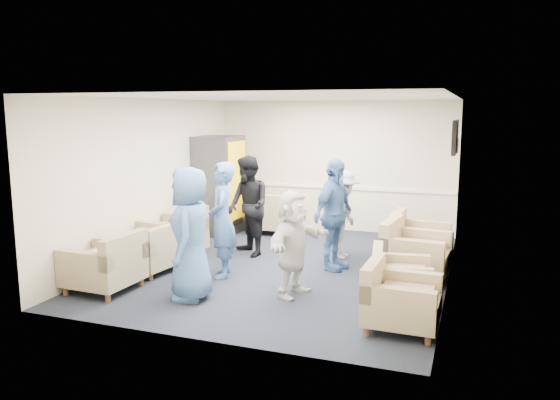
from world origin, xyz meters
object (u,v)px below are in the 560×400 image
(armchair_right_midfar, at_px, (412,254))
(armchair_corner, at_px, (273,216))
(vending_machine, at_px, (219,185))
(person_front_right, at_px, (293,243))
(armchair_left_near, at_px, (107,267))
(person_mid_right, at_px, (334,215))
(armchair_left_far, at_px, (174,236))
(armchair_right_midnear, at_px, (397,279))
(person_front_left, at_px, (190,234))
(armchair_right_far, at_px, (416,243))
(person_mid_left, at_px, (222,220))
(person_back_right, at_px, (343,215))
(armchair_right_near, at_px, (397,301))
(person_back_left, at_px, (248,206))
(armchair_left_mid, at_px, (150,252))

(armchair_right_midfar, distance_m, armchair_corner, 3.70)
(vending_machine, bearing_deg, person_front_right, -49.81)
(armchair_left_near, relative_size, person_mid_right, 0.52)
(armchair_left_far, distance_m, armchair_right_midnear, 3.99)
(person_front_left, relative_size, person_front_right, 1.22)
(vending_machine, bearing_deg, armchair_right_midnear, -35.60)
(armchair_left_far, relative_size, armchair_right_far, 1.15)
(person_front_left, height_order, person_mid_left, person_front_left)
(armchair_left_near, xyz_separation_m, person_back_right, (2.69, 2.81, 0.40))
(armchair_right_far, bearing_deg, armchair_right_midfar, -176.38)
(armchair_corner, bearing_deg, armchair_right_midnear, 128.01)
(armchair_right_near, height_order, person_mid_right, person_mid_right)
(person_back_left, bearing_deg, person_mid_right, 30.33)
(armchair_left_near, distance_m, armchair_right_near, 4.00)
(person_back_right, relative_size, person_mid_right, 0.85)
(vending_machine, distance_m, person_mid_right, 3.32)
(armchair_corner, bearing_deg, person_back_left, 91.89)
(armchair_right_far, bearing_deg, armchair_left_far, 106.51)
(vending_machine, bearing_deg, armchair_right_midfar, -23.53)
(armchair_right_midfar, xyz_separation_m, person_back_right, (-1.25, 0.74, 0.38))
(armchair_left_near, relative_size, armchair_right_midnear, 1.06)
(armchair_left_mid, height_order, armchair_right_midnear, armchair_left_mid)
(armchair_right_midnear, xyz_separation_m, person_front_left, (-2.61, -0.83, 0.59))
(armchair_right_midfar, distance_m, person_back_right, 1.50)
(armchair_right_far, bearing_deg, armchair_left_near, 128.24)
(armchair_right_midnear, height_order, person_back_left, person_back_left)
(person_front_left, bearing_deg, vending_machine, -177.22)
(armchair_right_near, height_order, armchair_right_far, armchair_right_far)
(armchair_left_far, xyz_separation_m, person_back_left, (1.13, 0.59, 0.50))
(person_back_right, bearing_deg, person_mid_right, -175.30)
(armchair_right_midnear, bearing_deg, armchair_right_near, 179.15)
(armchair_left_near, bearing_deg, person_front_right, 108.65)
(armchair_left_near, relative_size, person_back_left, 0.53)
(armchair_right_midnear, xyz_separation_m, person_mid_left, (-2.65, 0.20, 0.57))
(armchair_right_midfar, distance_m, armchair_right_far, 0.79)
(armchair_left_mid, relative_size, armchair_right_near, 1.08)
(person_mid_left, bearing_deg, person_front_left, -19.76)
(vending_machine, bearing_deg, armchair_corner, 19.18)
(armchair_right_near, bearing_deg, armchair_right_far, 2.97)
(person_front_left, xyz_separation_m, person_back_left, (-0.15, 2.30, -0.02))
(armchair_right_near, height_order, person_front_right, person_front_right)
(armchair_right_midfar, bearing_deg, person_front_right, 138.74)
(person_mid_left, xyz_separation_m, person_back_left, (-0.12, 1.26, -0.01))
(armchair_left_mid, xyz_separation_m, armchair_right_near, (3.92, -0.93, 0.00))
(armchair_right_midnear, distance_m, person_mid_right, 1.72)
(armchair_right_near, distance_m, person_mid_left, 3.05)
(person_mid_left, bearing_deg, person_front_right, 49.12)
(armchair_left_far, bearing_deg, person_back_left, 126.95)
(armchair_right_midnear, xyz_separation_m, armchair_right_midfar, (0.07, 1.09, 0.07))
(vending_machine, relative_size, person_back_left, 1.14)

